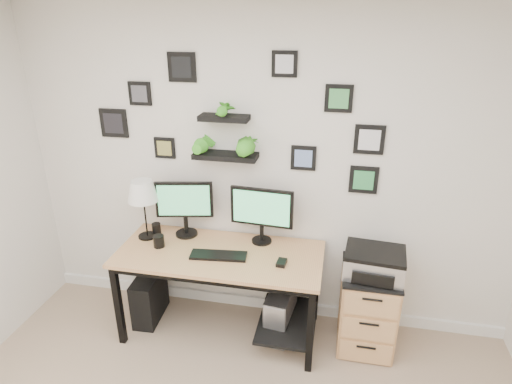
% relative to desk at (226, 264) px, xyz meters
% --- Properties ---
extents(room, '(4.00, 4.00, 4.00)m').
position_rel_desk_xyz_m(room, '(0.26, 0.32, -0.58)').
color(room, tan).
rests_on(room, ground).
extents(desk, '(1.60, 0.70, 0.75)m').
position_rel_desk_xyz_m(desk, '(0.00, 0.00, 0.00)').
color(desk, tan).
rests_on(desk, ground).
extents(monitor_left, '(0.46, 0.22, 0.48)m').
position_rel_desk_xyz_m(monitor_left, '(-0.38, 0.18, 0.40)').
color(monitor_left, black).
rests_on(monitor_left, desk).
extents(monitor_right, '(0.51, 0.17, 0.47)m').
position_rel_desk_xyz_m(monitor_right, '(0.25, 0.19, 0.40)').
color(monitor_right, black).
rests_on(monitor_right, desk).
extents(keyboard, '(0.44, 0.18, 0.02)m').
position_rel_desk_xyz_m(keyboard, '(-0.03, -0.10, 0.13)').
color(keyboard, black).
rests_on(keyboard, desk).
extents(mouse, '(0.07, 0.11, 0.03)m').
position_rel_desk_xyz_m(mouse, '(0.46, -0.11, 0.14)').
color(mouse, black).
rests_on(mouse, desk).
extents(table_lamp, '(0.25, 0.25, 0.50)m').
position_rel_desk_xyz_m(table_lamp, '(-0.69, 0.09, 0.52)').
color(table_lamp, black).
rests_on(table_lamp, desk).
extents(mug, '(0.09, 0.09, 0.10)m').
position_rel_desk_xyz_m(mug, '(-0.53, -0.04, 0.17)').
color(mug, black).
rests_on(mug, desk).
extents(pen_cup, '(0.07, 0.07, 0.09)m').
position_rel_desk_xyz_m(pen_cup, '(-0.64, 0.16, 0.17)').
color(pen_cup, black).
rests_on(pen_cup, desk).
extents(pc_tower_black, '(0.21, 0.42, 0.42)m').
position_rel_desk_xyz_m(pc_tower_black, '(-0.69, 0.00, -0.42)').
color(pc_tower_black, black).
rests_on(pc_tower_black, ground).
extents(pc_tower_grey, '(0.23, 0.43, 0.41)m').
position_rel_desk_xyz_m(pc_tower_grey, '(0.45, 0.02, -0.42)').
color(pc_tower_grey, gray).
rests_on(pc_tower_grey, ground).
extents(file_cabinet, '(0.43, 0.53, 0.67)m').
position_rel_desk_xyz_m(file_cabinet, '(1.13, 0.06, -0.29)').
color(file_cabinet, tan).
rests_on(file_cabinet, ground).
extents(printer, '(0.46, 0.38, 0.20)m').
position_rel_desk_xyz_m(printer, '(1.14, 0.02, 0.14)').
color(printer, silver).
rests_on(printer, file_cabinet).
extents(wall_decor, '(2.25, 0.18, 1.03)m').
position_rel_desk_xyz_m(wall_decor, '(0.01, 0.26, 1.03)').
color(wall_decor, black).
rests_on(wall_decor, ground).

